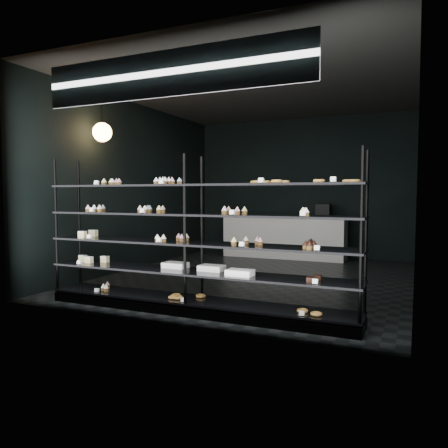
# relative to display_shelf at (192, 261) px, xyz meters

# --- Properties ---
(room) EXTENTS (5.01, 6.01, 3.20)m
(room) POSITION_rel_display_shelf_xyz_m (-0.03, 2.45, 0.97)
(room) COLOR black
(room) RESTS_ON ground
(display_shelf) EXTENTS (4.00, 0.50, 1.91)m
(display_shelf) POSITION_rel_display_shelf_xyz_m (0.00, 0.00, 0.00)
(display_shelf) COLOR black
(display_shelf) RESTS_ON room
(signage) EXTENTS (3.30, 0.05, 0.50)m
(signage) POSITION_rel_display_shelf_xyz_m (-0.03, -0.48, 2.12)
(signage) COLOR #0C1C3C
(signage) RESTS_ON room
(pendant_lamp) EXTENTS (0.31, 0.31, 0.88)m
(pendant_lamp) POSITION_rel_display_shelf_xyz_m (-2.23, 1.10, 1.82)
(pendant_lamp) COLOR black
(pendant_lamp) RESTS_ON room
(service_counter) EXTENTS (2.86, 0.65, 1.23)m
(service_counter) POSITION_rel_display_shelf_xyz_m (-0.27, 4.95, -0.13)
(service_counter) COLOR silver
(service_counter) RESTS_ON room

